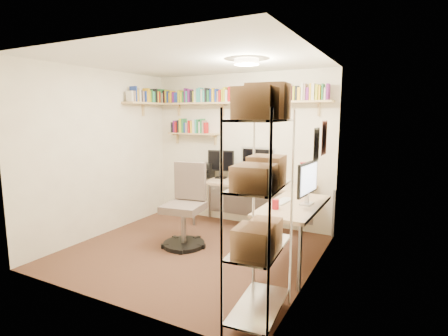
{
  "coord_description": "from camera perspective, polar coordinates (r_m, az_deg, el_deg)",
  "views": [
    {
      "loc": [
        2.49,
        -3.79,
        1.83
      ],
      "look_at": [
        0.21,
        0.55,
        1.08
      ],
      "focal_mm": 28.0,
      "sensor_mm": 36.0,
      "label": 1
    }
  ],
  "objects": [
    {
      "name": "ground",
      "position": [
        4.89,
        -5.29,
        -13.32
      ],
      "size": [
        3.2,
        3.2,
        0.0
      ],
      "primitive_type": "plane",
      "color": "#47271E",
      "rests_on": "ground"
    },
    {
      "name": "room_shell",
      "position": [
        4.54,
        -5.5,
        5.1
      ],
      "size": [
        3.24,
        3.04,
        2.52
      ],
      "color": "beige",
      "rests_on": "ground"
    },
    {
      "name": "wall_shelves",
      "position": [
        5.86,
        -1.86,
        10.61
      ],
      "size": [
        3.12,
        1.09,
        0.8
      ],
      "color": "tan",
      "rests_on": "ground"
    },
    {
      "name": "corner_desk",
      "position": [
        5.27,
        4.84,
        -3.14
      ],
      "size": [
        2.34,
        1.98,
        1.32
      ],
      "color": "tan",
      "rests_on": "ground"
    },
    {
      "name": "office_chair",
      "position": [
        4.96,
        -6.31,
        -7.03
      ],
      "size": [
        0.61,
        0.62,
        1.16
      ],
      "rotation": [
        0.0,
        0.0,
        0.14
      ],
      "color": "black",
      "rests_on": "ground"
    },
    {
      "name": "wire_rack",
      "position": [
        2.94,
        6.02,
        -0.86
      ],
      "size": [
        0.47,
        0.85,
        2.1
      ],
      "rotation": [
        0.0,
        0.0,
        0.09
      ],
      "color": "silver",
      "rests_on": "ground"
    }
  ]
}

